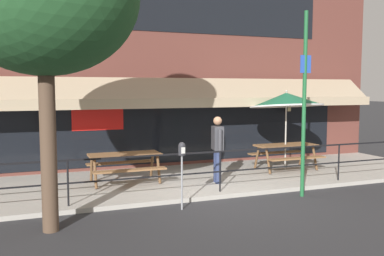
{
  "coord_description": "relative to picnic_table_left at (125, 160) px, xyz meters",
  "views": [
    {
      "loc": [
        -4.2,
        -8.69,
        2.52
      ],
      "look_at": [
        -0.2,
        1.6,
        1.5
      ],
      "focal_mm": 40.0,
      "sensor_mm": 36.0,
      "label": 1
    }
  ],
  "objects": [
    {
      "name": "patio_deck",
      "position": [
        1.89,
        0.01,
        -0.66
      ],
      "size": [
        15.0,
        4.0,
        0.1
      ],
      "primitive_type": "cube",
      "color": "#ADA89E",
      "rests_on": "ground"
    },
    {
      "name": "pedestrian_walking",
      "position": [
        2.23,
        -0.8,
        0.35
      ],
      "size": [
        0.31,
        0.61,
        1.71
      ],
      "color": "navy",
      "rests_on": "patio_deck"
    },
    {
      "name": "patio_railing",
      "position": [
        1.89,
        -1.69,
        0.09
      ],
      "size": [
        13.84,
        0.04,
        0.97
      ],
      "color": "black",
      "rests_on": "patio_deck"
    },
    {
      "name": "restaurant_building",
      "position": [
        1.89,
        2.23,
        2.81
      ],
      "size": [
        15.0,
        1.6,
        7.08
      ],
      "color": "brown",
      "rests_on": "ground"
    },
    {
      "name": "street_sign_pole",
      "position": [
        3.66,
        -2.44,
        1.49
      ],
      "size": [
        0.28,
        0.09,
        4.27
      ],
      "color": "#1E6033",
      "rests_on": "ground"
    },
    {
      "name": "ground_plane",
      "position": [
        1.89,
        -1.99,
        -0.71
      ],
      "size": [
        120.0,
        120.0,
        0.0
      ],
      "primitive_type": "plane",
      "color": "#2D2D30"
    },
    {
      "name": "picnic_table_left",
      "position": [
        0.0,
        0.0,
        0.0
      ],
      "size": [
        1.8,
        1.42,
        0.76
      ],
      "color": "brown",
      "rests_on": "patio_deck"
    },
    {
      "name": "parking_meter_near",
      "position": [
        0.66,
        -2.47,
        0.44
      ],
      "size": [
        0.15,
        0.16,
        1.42
      ],
      "color": "gray",
      "rests_on": "ground"
    },
    {
      "name": "picnic_table_centre",
      "position": [
        4.85,
        0.04,
        0.0
      ],
      "size": [
        1.8,
        1.42,
        0.76
      ],
      "color": "brown",
      "rests_on": "patio_deck"
    },
    {
      "name": "patio_umbrella_centre",
      "position": [
        4.85,
        0.06,
        1.47
      ],
      "size": [
        2.14,
        2.14,
        2.39
      ],
      "color": "#B7B2A8",
      "rests_on": "patio_deck"
    }
  ]
}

